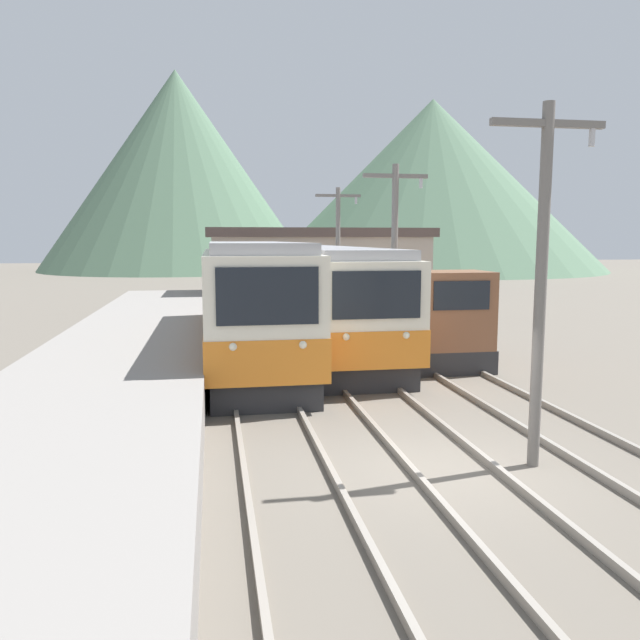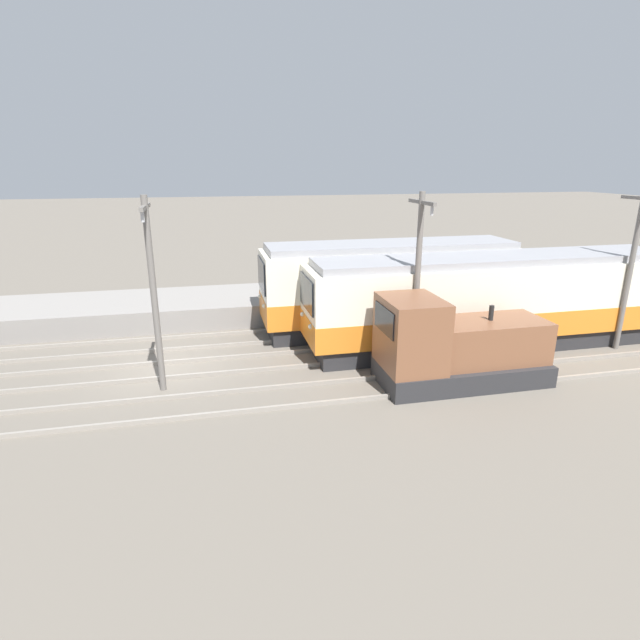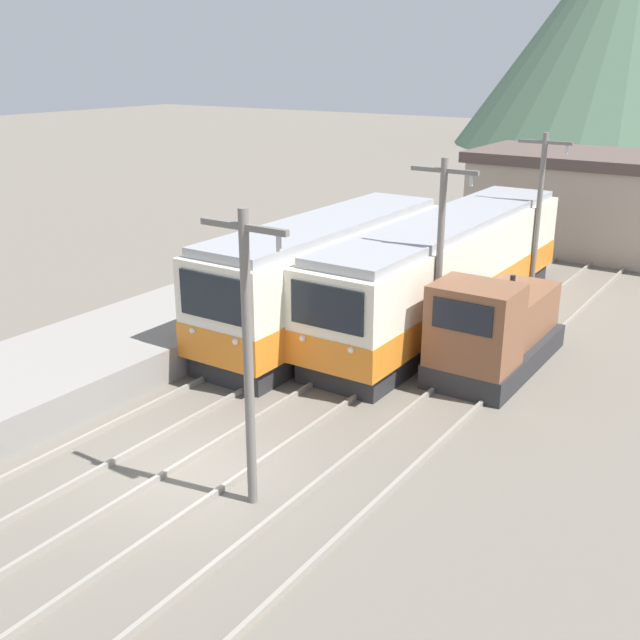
{
  "view_description": "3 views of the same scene",
  "coord_description": "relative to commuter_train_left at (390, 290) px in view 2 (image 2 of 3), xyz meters",
  "views": [
    {
      "loc": [
        -3.78,
        -9.82,
        3.95
      ],
      "look_at": [
        -1.06,
        5.89,
        1.87
      ],
      "focal_mm": 35.0,
      "sensor_mm": 36.0,
      "label": 1
    },
    {
      "loc": [
        17.28,
        1.65,
        7.03
      ],
      "look_at": [
        0.95,
        5.31,
        1.77
      ],
      "focal_mm": 28.0,
      "sensor_mm": 36.0,
      "label": 2
    },
    {
      "loc": [
        10.36,
        -10.51,
        8.76
      ],
      "look_at": [
        -1.26,
        6.86,
        1.4
      ],
      "focal_mm": 42.0,
      "sensor_mm": 36.0,
      "label": 3
    }
  ],
  "objects": [
    {
      "name": "ground_plane",
      "position": [
        2.6,
        -9.22,
        -1.78
      ],
      "size": [
        200.0,
        200.0,
        0.0
      ],
      "primitive_type": "plane",
      "color": "#665E54"
    },
    {
      "name": "platform_left",
      "position": [
        -3.65,
        -9.22,
        -1.28
      ],
      "size": [
        4.5,
        54.0,
        1.02
      ],
      "primitive_type": "cube",
      "color": "gray",
      "rests_on": "ground"
    },
    {
      "name": "shunting_locomotive",
      "position": [
        5.8,
        0.15,
        -0.58
      ],
      "size": [
        2.4,
        5.64,
        3.0
      ],
      "color": "#28282B",
      "rests_on": "ground"
    },
    {
      "name": "catenary_mast_mid",
      "position": [
        4.31,
        -0.66,
        1.61
      ],
      "size": [
        2.0,
        0.2,
        6.18
      ],
      "color": "slate",
      "rests_on": "ground"
    },
    {
      "name": "catenary_mast_near",
      "position": [
        4.31,
        -9.31,
        1.61
      ],
      "size": [
        2.0,
        0.2,
        6.18
      ],
      "color": "slate",
      "rests_on": "ground"
    },
    {
      "name": "track_right",
      "position": [
        5.8,
        -9.22,
        -1.71
      ],
      "size": [
        1.54,
        60.0,
        0.14
      ],
      "color": "gray",
      "rests_on": "ground"
    },
    {
      "name": "track_center",
      "position": [
        2.8,
        -9.22,
        -1.71
      ],
      "size": [
        1.54,
        60.0,
        0.14
      ],
      "color": "gray",
      "rests_on": "ground"
    },
    {
      "name": "catenary_mast_far",
      "position": [
        4.31,
        8.0,
        1.61
      ],
      "size": [
        2.0,
        0.2,
        6.18
      ],
      "color": "slate",
      "rests_on": "ground"
    },
    {
      "name": "commuter_train_center",
      "position": [
        2.8,
        3.26,
        -0.08
      ],
      "size": [
        2.84,
        15.1,
        3.67
      ],
      "color": "#28282B",
      "rests_on": "ground"
    },
    {
      "name": "commuter_train_left",
      "position": [
        0.0,
        0.0,
        0.0
      ],
      "size": [
        2.84,
        11.21,
        3.86
      ],
      "color": "#28282B",
      "rests_on": "ground"
    },
    {
      "name": "track_left",
      "position": [
        0.0,
        -9.22,
        -1.71
      ],
      "size": [
        1.54,
        60.0,
        0.14
      ],
      "color": "gray",
      "rests_on": "ground"
    }
  ]
}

